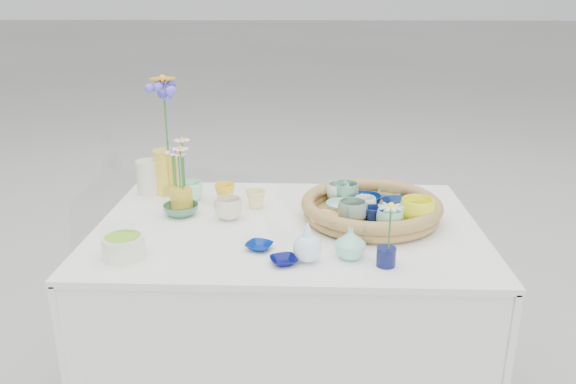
{
  "coord_description": "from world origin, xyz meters",
  "views": [
    {
      "loc": [
        0.06,
        -1.73,
        1.48
      ],
      "look_at": [
        0.0,
        0.02,
        0.87
      ],
      "focal_mm": 35.0,
      "sensor_mm": 36.0,
      "label": 1
    }
  ],
  "objects": [
    {
      "name": "single_daisy",
      "position": [
        0.29,
        -0.31,
        0.88
      ],
      "size": [
        0.09,
        0.09,
        0.14
      ],
      "primitive_type": null,
      "rotation": [
        0.0,
        0.0,
        -0.07
      ],
      "color": "silver",
      "rests_on": "bud_vase_cobalt"
    },
    {
      "name": "loose_ceramic_1",
      "position": [
        -0.12,
        0.15,
        0.8
      ],
      "size": [
        0.08,
        0.08,
        0.07
      ],
      "primitive_type": "imported",
      "rotation": [
        0.0,
        0.0,
        0.23
      ],
      "color": "#ECE382",
      "rests_on": "display_table"
    },
    {
      "name": "loose_ceramic_3",
      "position": [
        -0.2,
        0.04,
        0.8
      ],
      "size": [
        0.11,
        0.11,
        0.07
      ],
      "primitive_type": "imported",
      "rotation": [
        0.0,
        0.0,
        -0.19
      ],
      "color": "beige",
      "rests_on": "display_table"
    },
    {
      "name": "loose_ceramic_2",
      "position": [
        -0.37,
        0.07,
        0.78
      ],
      "size": [
        0.16,
        0.16,
        0.04
      ],
      "primitive_type": "imported",
      "rotation": [
        0.0,
        0.0,
        0.39
      ],
      "color": "#3C6F51",
      "rests_on": "display_table"
    },
    {
      "name": "bud_vase_cobalt",
      "position": [
        0.29,
        -0.3,
        0.79
      ],
      "size": [
        0.06,
        0.06,
        0.05
      ],
      "primitive_type": "cylinder",
      "rotation": [
        0.0,
        0.0,
        0.15
      ],
      "color": "#0E1348",
      "rests_on": "display_table"
    },
    {
      "name": "tray_ceramic_2",
      "position": [
        0.42,
        -0.04,
        0.83
      ],
      "size": [
        0.14,
        0.14,
        0.09
      ],
      "primitive_type": "imported",
      "rotation": [
        0.0,
        0.0,
        -0.28
      ],
      "color": "#FDFF21",
      "rests_on": "wicker_tray"
    },
    {
      "name": "daisy_posy",
      "position": [
        -0.39,
        0.11,
        0.93
      ],
      "size": [
        0.11,
        0.11,
        0.17
      ],
      "primitive_type": null,
      "rotation": [
        0.0,
        0.0,
        0.43
      ],
      "color": "white",
      "rests_on": "daisy_cup"
    },
    {
      "name": "tray_ceramic_0",
      "position": [
        0.27,
        0.14,
        0.8
      ],
      "size": [
        0.13,
        0.13,
        0.03
      ],
      "primitive_type": "imported",
      "rotation": [
        0.0,
        0.0,
        0.2
      ],
      "color": "navy",
      "rests_on": "wicker_tray"
    },
    {
      "name": "loose_ceramic_4",
      "position": [
        -0.08,
        -0.2,
        0.77
      ],
      "size": [
        0.1,
        0.1,
        0.02
      ],
      "primitive_type": "imported",
      "rotation": [
        0.0,
        0.0,
        -0.39
      ],
      "color": "navy",
      "rests_on": "display_table"
    },
    {
      "name": "tray_ceramic_8",
      "position": [
        0.36,
        0.22,
        0.8
      ],
      "size": [
        0.09,
        0.09,
        0.03
      ],
      "primitive_type": "imported",
      "rotation": [
        0.0,
        0.0,
        0.08
      ],
      "color": "#9AC6DF",
      "rests_on": "wicker_tray"
    },
    {
      "name": "loose_ceramic_0",
      "position": [
        -0.24,
        0.2,
        0.8
      ],
      "size": [
        0.1,
        0.1,
        0.07
      ],
      "primitive_type": "imported",
      "rotation": [
        0.0,
        0.0,
        0.33
      ],
      "color": "yellow",
      "rests_on": "display_table"
    },
    {
      "name": "tray_ceramic_1",
      "position": [
        0.38,
        0.13,
        0.8
      ],
      "size": [
        0.13,
        0.13,
        0.02
      ],
      "primitive_type": "imported",
      "rotation": [
        0.0,
        0.0,
        0.28
      ],
      "color": "#031645",
      "rests_on": "wicker_tray"
    },
    {
      "name": "tray_ceramic_5",
      "position": [
        0.18,
        0.07,
        0.8
      ],
      "size": [
        0.11,
        0.11,
        0.03
      ],
      "primitive_type": "imported",
      "rotation": [
        0.0,
        0.0,
        0.04
      ],
      "color": "#B1EBD3",
      "rests_on": "wicker_tray"
    },
    {
      "name": "tray_ceramic_11",
      "position": [
        0.32,
        -0.08,
        0.82
      ],
      "size": [
        0.11,
        0.11,
        0.07
      ],
      "primitive_type": "imported",
      "rotation": [
        0.0,
        0.0,
        0.41
      ],
      "color": "#89D2B1",
      "rests_on": "wicker_tray"
    },
    {
      "name": "loose_ceramic_6",
      "position": [
        -0.0,
        -0.3,
        0.77
      ],
      "size": [
        0.1,
        0.1,
        0.02
      ],
      "primitive_type": "imported",
      "rotation": [
        0.0,
        0.0,
        0.34
      ],
      "color": "#02064E",
      "rests_on": "display_table"
    },
    {
      "name": "tray_ceramic_6",
      "position": [
        0.17,
        0.18,
        0.82
      ],
      "size": [
        0.11,
        0.11,
        0.07
      ],
      "primitive_type": "imported",
      "rotation": [
        0.0,
        0.0,
        0.33
      ],
      "color": "#CAF5ED",
      "rests_on": "wicker_tray"
    },
    {
      "name": "daisy_cup",
      "position": [
        -0.38,
        0.1,
        0.81
      ],
      "size": [
        0.08,
        0.08,
        0.08
      ],
      "primitive_type": "cylinder",
      "rotation": [
        0.0,
        0.0,
        -0.05
      ],
      "color": "gold",
      "rests_on": "display_table"
    },
    {
      "name": "tray_ceramic_10",
      "position": [
        0.12,
        -0.03,
        0.8
      ],
      "size": [
        0.13,
        0.13,
        0.03
      ],
      "primitive_type": "imported",
      "rotation": [
        0.0,
        0.0,
        -0.39
      ],
      "color": "#FFD469",
      "rests_on": "wicker_tray"
    },
    {
      "name": "tray_ceramic_12",
      "position": [
        0.2,
        0.17,
        0.82
      ],
      "size": [
        0.1,
        0.1,
        0.07
      ],
      "primitive_type": "imported",
      "rotation": [
        0.0,
        0.0,
        0.13
      ],
      "color": "#599072",
      "rests_on": "wicker_tray"
    },
    {
      "name": "tray_ceramic_4",
      "position": [
        0.21,
        -0.03,
        0.82
      ],
      "size": [
        0.11,
        0.11,
        0.08
      ],
      "primitive_type": "imported",
      "rotation": [
        0.0,
        0.0,
        -0.16
      ],
      "color": "gray",
      "rests_on": "wicker_tray"
    },
    {
      "name": "tray_ceramic_9",
      "position": [
        0.28,
        -0.04,
        0.81
      ],
      "size": [
        0.07,
        0.07,
        0.06
      ],
      "primitive_type": "imported",
      "rotation": [
        0.0,
        0.0,
        -0.07
      ],
      "color": "#0C1A52",
      "rests_on": "wicker_tray"
    },
    {
      "name": "wicker_tray",
      "position": [
        0.28,
        0.05,
        0.8
      ],
      "size": [
        0.47,
        0.47,
        0.08
      ],
      "primitive_type": null,
      "color": "brown",
      "rests_on": "display_table"
    },
    {
      "name": "hydrangea",
      "position": [
        -0.46,
        0.3,
        1.05
      ],
      "size": [
        0.11,
        0.11,
        0.31
      ],
      "primitive_type": null,
      "rotation": [
        0.0,
        0.0,
        -0.26
      ],
      "color": "#3231A1",
      "rests_on": "tall_vase_yellow"
    },
    {
      "name": "tray_ceramic_7",
      "position": [
        0.26,
        0.06,
        0.81
      ],
      "size": [
        0.08,
        0.08,
        0.06
      ],
      "primitive_type": "imported",
      "rotation": [
        0.0,
        0.0,
        0.03
      ],
      "color": "white",
      "rests_on": "wicker_tray"
    },
    {
      "name": "bud_vase_seafoam",
      "position": [
        0.19,
        -0.25,
        0.81
      ],
      "size": [
        0.12,
        0.12,
        0.09
      ],
      "primitive_type": "imported",
      "rotation": [
        0.0,
        0.0,
        -0.39
      ],
      "color": "#87DAC0",
      "rests_on": "display_table"
    },
    {
      "name": "fluted_bowl",
      "position": [
        -0.47,
        -0.27,
        0.8
      ],
      "size": [
        0.16,
        0.16,
        0.06
      ],
      "primitive_type": null,
      "rotation": [
        0.0,
        0.0,
        0.4
      ],
      "color": "silver",
      "rests_on": "display_table"
    },
    {
      "name": "tray_ceramic_3",
      "position": [
        0.27,
        0.02,
        0.8
      ],
      "size": [
        0.11,
        0.11,
        0.03
      ],
      "primitive_type": "imported",
      "rotation": [
        0.0,
        0.0,
        0.13
      ],
      "color": "#4B9979",
      "rests_on": "wicker_tray"
    },
    {
      "name": "tall_vase_yellow",
      "position": [
        -0.48,
        0.29,
        0.85
      ],
      "size": [
        0.1,
        0.1,
        0.17
      ],
      "primitive_type": "cylinder",
      "rotation": [
        0.0,
        0.0,
        -0.06
      ],
      "color": "gold",
      "rests_on": "display_table"
    },
    {
      "name": "bud_vase_paleblue",
      "position": [
        0.07,
        -0.28,
        0.83
      ],
      "size": [
        0.08,
        0.08,
        0.13
      ],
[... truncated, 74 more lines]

